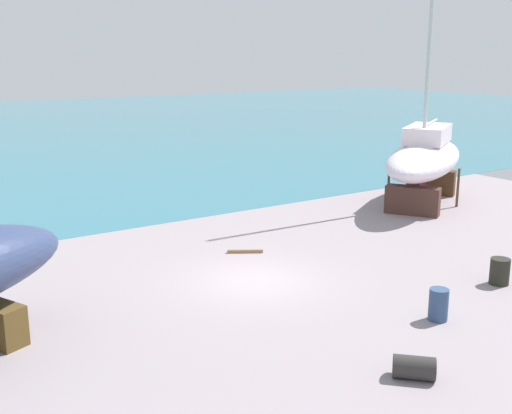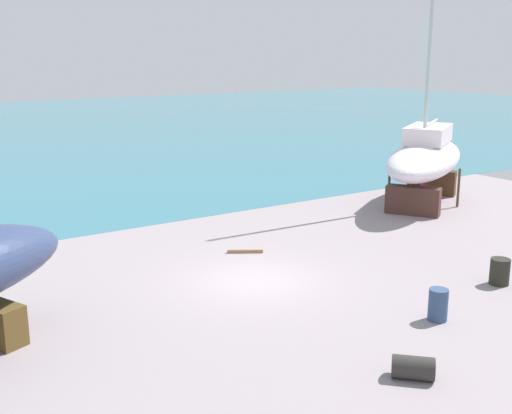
# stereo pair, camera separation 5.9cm
# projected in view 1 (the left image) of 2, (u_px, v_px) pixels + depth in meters

# --- Properties ---
(ground_plane) EXTENTS (42.87, 42.87, 0.00)m
(ground_plane) POSITION_uv_depth(u_px,v_px,m) (305.00, 307.00, 18.53)
(ground_plane) COLOR gray
(sailboat_mid_port) EXTENTS (9.62, 7.50, 15.54)m
(sailboat_mid_port) POSITION_uv_depth(u_px,v_px,m) (424.00, 158.00, 30.71)
(sailboat_mid_port) COLOR #4B2F27
(sailboat_mid_port) RESTS_ON ground
(barrel_tipped_center) EXTENTS (0.67, 0.67, 0.85)m
(barrel_tipped_center) POSITION_uv_depth(u_px,v_px,m) (500.00, 271.00, 20.27)
(barrel_tipped_center) COLOR #27261F
(barrel_tipped_center) RESTS_ON ground
(barrel_rust_near) EXTENTS (0.75, 0.75, 0.90)m
(barrel_rust_near) POSITION_uv_depth(u_px,v_px,m) (438.00, 305.00, 17.53)
(barrel_rust_near) COLOR #31496F
(barrel_rust_near) RESTS_ON ground
(barrel_rust_mid) EXTENTS (1.05, 1.05, 0.54)m
(barrel_rust_mid) POSITION_uv_depth(u_px,v_px,m) (414.00, 368.00, 14.41)
(barrel_rust_mid) COLOR #302D2B
(barrel_rust_mid) RESTS_ON ground
(timber_long_aft) EXTENTS (1.19, 0.79, 0.12)m
(timber_long_aft) POSITION_uv_depth(u_px,v_px,m) (245.00, 251.00, 23.51)
(timber_long_aft) COLOR #8C6747
(timber_long_aft) RESTS_ON ground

